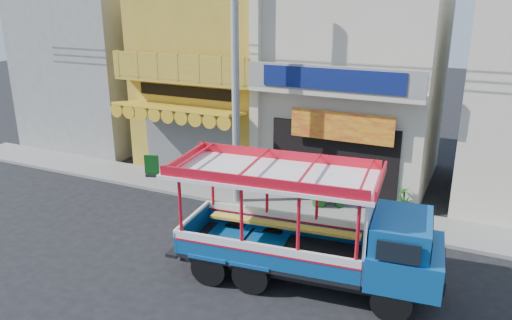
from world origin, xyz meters
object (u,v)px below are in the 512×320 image
Objects in this scene: potted_plant_a at (321,191)px; potted_plant_b at (338,194)px; songthaew_truck at (324,231)px; potted_plant_c at (404,200)px; green_sign at (152,168)px; utility_pole at (239,63)px.

potted_plant_b is (0.58, 0.21, -0.08)m from potted_plant_a.
songthaew_truck is at bearing -100.83° from potted_plant_a.
potted_plant_b is 0.93× the size of potted_plant_c.
potted_plant_b is (-1.01, 4.91, -0.96)m from songthaew_truck.
potted_plant_a is at bearing -71.43° from potted_plant_c.
songthaew_truck reaches higher than green_sign.
songthaew_truck is at bearing 133.63° from potted_plant_b.
green_sign is at bearing 152.22° from songthaew_truck.
potted_plant_c is (1.16, 5.21, -0.93)m from songthaew_truck.
potted_plant_c is at bearing -140.07° from potted_plant_b.
green_sign is 0.99× the size of potted_plant_b.
songthaew_truck reaches higher than potted_plant_c.
green_sign is at bearing 169.89° from utility_pole.
utility_pole is at bearing -10.11° from green_sign.
potted_plant_a is at bearing 18.19° from utility_pole.
potted_plant_b is at bearing -74.14° from potted_plant_c.
songthaew_truck is 5.41m from potted_plant_c.
utility_pole reaches higher than potted_plant_c.
potted_plant_c is at bearing 77.49° from songthaew_truck.
green_sign is 7.15m from potted_plant_a.
potted_plant_c is at bearing 3.50° from green_sign.
potted_plant_b is at bearing 101.64° from songthaew_truck.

